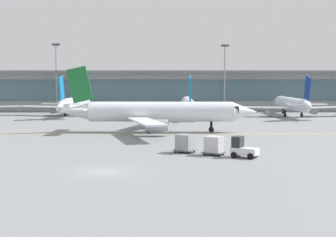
# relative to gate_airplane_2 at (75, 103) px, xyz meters

# --- Properties ---
(ground_plane) EXTENTS (400.00, 400.00, 0.00)m
(ground_plane) POSITION_rel_gate_airplane_2_xyz_m (13.51, -62.71, -2.51)
(ground_plane) COLOR gray
(taxiway_centreline_stripe) EXTENTS (109.97, 3.14, 0.01)m
(taxiway_centreline_stripe) POSITION_rel_gate_airplane_2_xyz_m (18.32, -34.26, -2.50)
(taxiway_centreline_stripe) COLOR yellow
(taxiway_centreline_stripe) RESTS_ON ground_plane
(terminal_concourse) EXTENTS (179.65, 11.00, 9.60)m
(terminal_concourse) POSITION_rel_gate_airplane_2_xyz_m (13.51, 17.97, 2.41)
(terminal_concourse) COLOR #9EA3A8
(terminal_concourse) RESTS_ON ground_plane
(gate_airplane_2) EXTENTS (23.44, 25.27, 8.37)m
(gate_airplane_2) POSITION_rel_gate_airplane_2_xyz_m (0.00, 0.00, 0.00)
(gate_airplane_2) COLOR white
(gate_airplane_2) RESTS_ON ground_plane
(gate_airplane_3) EXTENTS (23.50, 25.20, 8.37)m
(gate_airplane_3) POSITION_rel_gate_airplane_2_xyz_m (23.61, -5.08, 0.00)
(gate_airplane_3) COLOR white
(gate_airplane_3) RESTS_ON ground_plane
(gate_airplane_4) EXTENTS (23.49, 25.22, 8.37)m
(gate_airplane_4) POSITION_rel_gate_airplane_2_xyz_m (45.05, -2.73, 0.00)
(gate_airplane_4) COLOR white
(gate_airplane_4) RESTS_ON ground_plane
(taxiing_regional_jet) EXTENTS (29.06, 27.06, 9.64)m
(taxiing_regional_jet) POSITION_rel_gate_airplane_2_xyz_m (17.94, -32.25, 0.38)
(taxiing_regional_jet) COLOR silver
(taxiing_regional_jet) RESTS_ON ground_plane
(baggage_tug) EXTENTS (2.95, 2.56, 2.10)m
(baggage_tug) POSITION_rel_gate_airplane_2_xyz_m (26.53, -55.49, -1.62)
(baggage_tug) COLOR silver
(baggage_tug) RESTS_ON ground_plane
(cargo_dolly_lead) EXTENTS (2.62, 2.44, 1.94)m
(cargo_dolly_lead) POSITION_rel_gate_airplane_2_xyz_m (23.83, -53.92, -1.45)
(cargo_dolly_lead) COLOR #595B60
(cargo_dolly_lead) RESTS_ON ground_plane
(cargo_dolly_trailing) EXTENTS (2.62, 2.44, 1.94)m
(cargo_dolly_trailing) POSITION_rel_gate_airplane_2_xyz_m (20.93, -52.23, -1.45)
(cargo_dolly_trailing) COLOR #595B60
(cargo_dolly_trailing) RESTS_ON ground_plane
(apron_light_mast_1) EXTENTS (1.80, 0.36, 15.79)m
(apron_light_mast_1) POSITION_rel_gate_airplane_2_xyz_m (-6.16, 11.45, 6.08)
(apron_light_mast_1) COLOR gray
(apron_light_mast_1) RESTS_ON ground_plane
(apron_light_mast_2) EXTENTS (1.80, 0.36, 15.55)m
(apron_light_mast_2) POSITION_rel_gate_airplane_2_xyz_m (32.88, 11.16, 5.96)
(apron_light_mast_2) COLOR gray
(apron_light_mast_2) RESTS_ON ground_plane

